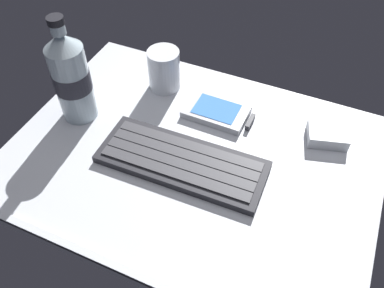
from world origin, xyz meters
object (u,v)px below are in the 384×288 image
handheld_device (219,112)px  juice_cup (164,71)px  charger_block (327,135)px  keyboard (182,161)px  water_bottle (71,77)px

handheld_device → juice_cup: 14.25cm
charger_block → keyboard: bearing=-143.3°
handheld_device → juice_cup: juice_cup is taller
juice_cup → keyboard: bearing=-55.6°
juice_cup → charger_block: 33.76cm
keyboard → water_bottle: water_bottle is taller
water_bottle → handheld_device: bearing=23.0°
juice_cup → water_bottle: 18.62cm
keyboard → juice_cup: (-12.04, 17.58, 3.10)cm
keyboard → juice_cup: bearing=124.4°
keyboard → water_bottle: (-23.25, 3.62, 8.20)cm
keyboard → juice_cup: size_ratio=3.44×
charger_block → water_bottle: bearing=-164.5°
water_bottle → charger_block: (44.84, 12.47, -7.81)cm
water_bottle → keyboard: bearing=-8.8°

